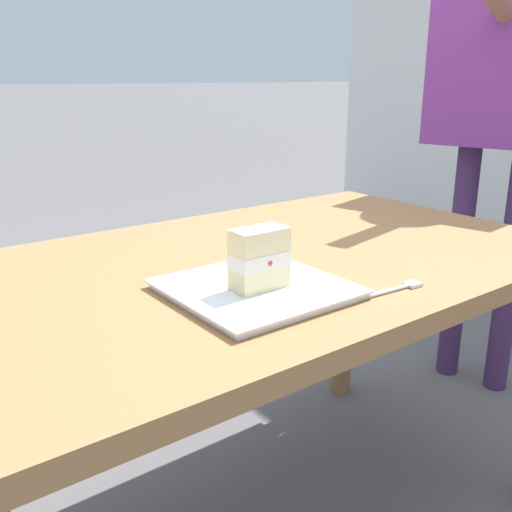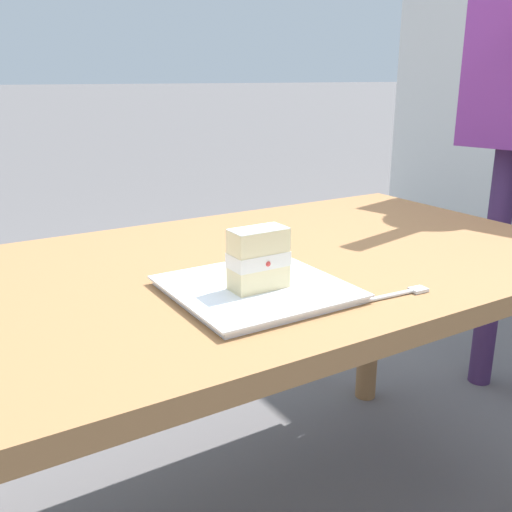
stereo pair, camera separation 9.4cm
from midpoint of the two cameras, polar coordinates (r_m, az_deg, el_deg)
The scene contains 4 objects.
patio_table at distance 1.26m, azimuth 3.12°, elevation -4.55°, with size 1.41×0.82×0.71m.
dessert_plate at distance 1.03m, azimuth 2.62°, elevation -3.31°, with size 0.29×0.29×0.02m.
cake_slice at distance 1.00m, azimuth 2.93°, elevation -0.31°, with size 0.10×0.07×0.11m.
dessert_fork at distance 1.05m, azimuth 15.86°, elevation -3.75°, with size 0.17×0.03×0.01m.
Camera 2 is at (0.63, 0.99, 1.08)m, focal length 40.69 mm.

